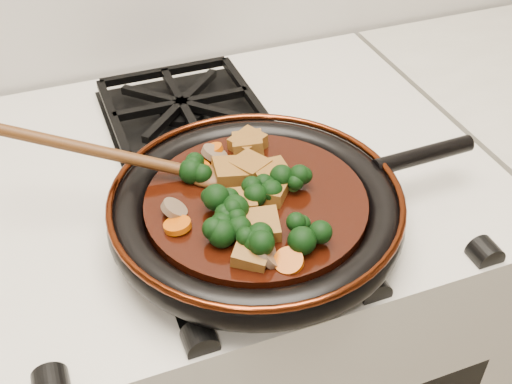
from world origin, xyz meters
name	(u,v)px	position (x,y,z in m)	size (l,w,h in m)	color
stove	(221,361)	(0.00, 1.69, 0.45)	(0.76, 0.60, 0.90)	beige
burner_grate_front	(245,224)	(0.00, 1.55, 0.91)	(0.23, 0.23, 0.03)	black
burner_grate_back	(182,108)	(0.00, 1.83, 0.91)	(0.23, 0.23, 0.03)	black
skillet	(258,208)	(0.01, 1.54, 0.94)	(0.48, 0.35, 0.05)	black
braising_sauce	(256,206)	(0.01, 1.54, 0.95)	(0.26, 0.26, 0.02)	black
tofu_cube_0	(250,168)	(0.02, 1.59, 0.97)	(0.04, 0.04, 0.02)	brown
tofu_cube_1	(270,192)	(0.03, 1.54, 0.97)	(0.04, 0.04, 0.02)	brown
tofu_cube_2	(251,255)	(-0.03, 1.45, 0.97)	(0.04, 0.03, 0.02)	brown
tofu_cube_3	(270,174)	(0.04, 1.57, 0.97)	(0.04, 0.04, 0.02)	brown
tofu_cube_4	(248,144)	(0.04, 1.64, 0.97)	(0.04, 0.04, 0.02)	brown
tofu_cube_5	(262,226)	(0.00, 1.49, 0.97)	(0.04, 0.04, 0.02)	brown
tofu_cube_6	(240,203)	(-0.01, 1.53, 0.97)	(0.04, 0.03, 0.02)	brown
tofu_cube_7	(230,173)	(0.00, 1.59, 0.97)	(0.04, 0.04, 0.02)	brown
tofu_cube_8	(248,144)	(0.04, 1.64, 0.97)	(0.04, 0.04, 0.02)	brown
broccoli_floret_0	(262,190)	(0.02, 1.54, 0.97)	(0.06, 0.06, 0.05)	black
broccoli_floret_1	(308,234)	(0.04, 1.46, 0.97)	(0.06, 0.06, 0.05)	black
broccoli_floret_2	(225,227)	(-0.04, 1.49, 0.97)	(0.06, 0.06, 0.06)	black
broccoli_floret_3	(255,246)	(-0.02, 1.46, 0.97)	(0.06, 0.06, 0.05)	black
broccoli_floret_4	(200,170)	(-0.04, 1.61, 0.97)	(0.06, 0.06, 0.05)	black
broccoli_floret_5	(220,200)	(-0.03, 1.54, 0.97)	(0.06, 0.06, 0.06)	black
broccoli_floret_6	(226,221)	(-0.04, 1.51, 0.97)	(0.06, 0.06, 0.05)	black
broccoli_floret_7	(294,181)	(0.06, 1.54, 0.97)	(0.06, 0.06, 0.06)	black
carrot_coin_0	(289,261)	(0.01, 1.43, 0.96)	(0.03, 0.03, 0.01)	#BB4A05
carrot_coin_1	(198,167)	(-0.04, 1.62, 0.96)	(0.03, 0.03, 0.01)	#BB4A05
carrot_coin_2	(212,150)	(-0.01, 1.64, 0.96)	(0.03, 0.03, 0.01)	#BB4A05
carrot_coin_3	(177,225)	(-0.09, 1.52, 0.96)	(0.03, 0.03, 0.01)	#BB4A05
mushroom_slice_0	(268,253)	(-0.01, 1.45, 0.97)	(0.04, 0.04, 0.01)	brown
mushroom_slice_1	(214,153)	(-0.01, 1.63, 0.97)	(0.03, 0.03, 0.01)	brown
mushroom_slice_2	(174,209)	(-0.08, 1.55, 0.97)	(0.03, 0.03, 0.01)	brown
wooden_spoon	(145,162)	(-0.10, 1.62, 0.98)	(0.16, 0.09, 0.27)	#4C2A10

